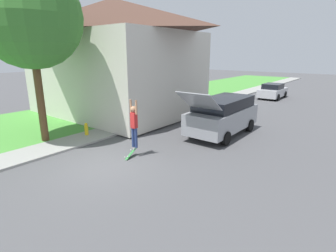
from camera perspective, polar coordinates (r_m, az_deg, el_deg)
name	(u,v)px	position (r m, az deg, el deg)	size (l,w,h in m)	color
ground_plane	(106,166)	(10.78, -13.37, -8.52)	(120.00, 120.00, 0.00)	#49494C
lawn	(101,112)	(20.33, -14.40, 2.88)	(10.00, 80.00, 0.08)	#478E38
sidewalk	(144,121)	(17.13, -5.33, 1.02)	(1.80, 80.00, 0.10)	gray
house	(115,56)	(19.79, -11.44, 14.78)	(11.73, 8.81, 7.89)	beige
lawn_tree_near	(29,17)	(14.13, -27.92, 20.26)	(4.67, 4.67, 8.17)	brown
suv_parked	(223,115)	(14.51, 11.85, 2.44)	(2.20, 5.58, 2.66)	gray
car_down_street	(273,91)	(28.24, 21.83, 7.07)	(1.96, 4.02, 1.45)	#B7B7BC
skateboarder	(134,123)	(11.09, -7.41, 0.64)	(0.41, 0.24, 2.05)	navy
skateboard	(130,154)	(11.41, -8.22, -6.07)	(0.33, 0.71, 0.40)	#337F3D
fire_hydrant	(86,129)	(14.63, -17.35, -0.64)	(0.20, 0.20, 0.67)	gold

